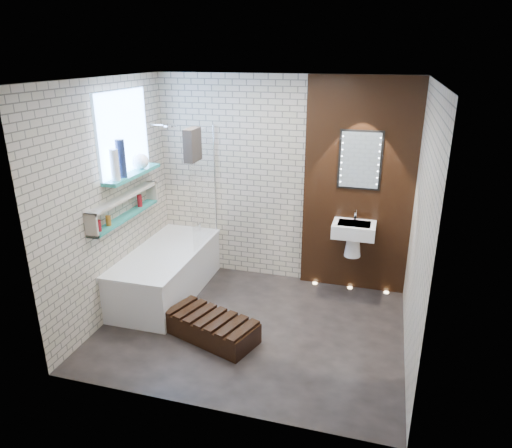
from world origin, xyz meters
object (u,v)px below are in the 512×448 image
(bathtub, at_px, (167,272))
(bath_screen, at_px, (204,187))
(walnut_step, at_px, (211,328))
(led_mirror, at_px, (360,160))
(washbasin, at_px, (354,234))

(bathtub, distance_m, bath_screen, 1.14)
(bathtub, height_order, bath_screen, bath_screen)
(walnut_step, bearing_deg, led_mirror, 49.35)
(bathtub, distance_m, washbasin, 2.32)
(bathtub, bearing_deg, washbasin, 16.01)
(bathtub, xyz_separation_m, walnut_step, (0.86, -0.75, -0.18))
(bathtub, xyz_separation_m, bath_screen, (0.35, 0.44, 0.99))
(washbasin, height_order, walnut_step, washbasin)
(bath_screen, height_order, led_mirror, led_mirror)
(bathtub, height_order, walnut_step, bathtub)
(washbasin, bearing_deg, walnut_step, -133.76)
(washbasin, distance_m, walnut_step, 2.02)
(bath_screen, xyz_separation_m, walnut_step, (0.50, -1.19, -1.17))
(washbasin, xyz_separation_m, led_mirror, (0.00, 0.16, 0.86))
(led_mirror, xyz_separation_m, walnut_step, (-1.32, -1.53, -1.54))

